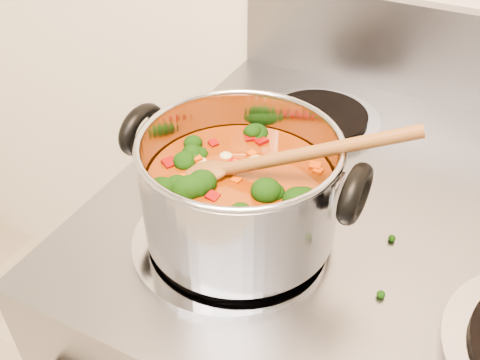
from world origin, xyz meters
The scene contains 3 objects.
stockpot centered at (-0.21, 1.02, 1.00)m, with size 0.29×0.23×0.14m.
wooden_spoon centered at (-0.19, 1.02, 1.03)m, with size 0.27×0.12×0.11m.
cooktop_crumbs centered at (-0.30, 1.10, 0.92)m, with size 0.23×0.24×0.01m.
Camera 1 is at (0.01, 0.59, 1.39)m, focal length 40.00 mm.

